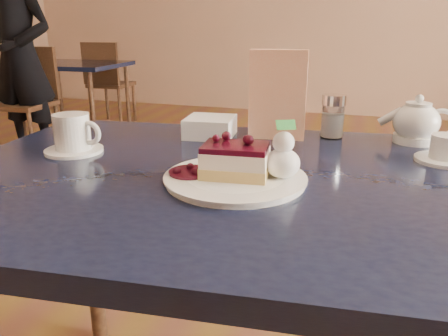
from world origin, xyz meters
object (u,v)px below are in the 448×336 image
(main_table, at_px, (239,210))
(cheesecake_slice, at_px, (235,161))
(dessert_plate, at_px, (235,179))
(tea_set, at_px, (421,128))
(bg_table_far_left, at_px, (78,130))
(patron, at_px, (21,58))
(coffee_set, at_px, (73,135))

(main_table, distance_m, cheesecake_slice, 0.13)
(dessert_plate, bearing_deg, tea_set, 47.08)
(bg_table_far_left, bearing_deg, patron, -89.36)
(cheesecake_slice, xyz_separation_m, coffee_set, (-0.42, 0.08, -0.00))
(coffee_set, bearing_deg, tea_set, 21.46)
(cheesecake_slice, relative_size, coffee_set, 0.92)
(main_table, relative_size, cheesecake_slice, 9.96)
(bg_table_far_left, relative_size, patron, 1.08)
(tea_set, bearing_deg, dessert_plate, -132.92)
(dessert_plate, height_order, patron, patron)
(dessert_plate, xyz_separation_m, coffee_set, (-0.42, 0.08, 0.03))
(dessert_plate, bearing_deg, bg_table_far_left, 130.87)
(dessert_plate, distance_m, coffee_set, 0.43)
(main_table, relative_size, patron, 0.82)
(bg_table_far_left, distance_m, patron, 1.00)
(coffee_set, bearing_deg, main_table, -4.26)
(cheesecake_slice, bearing_deg, bg_table_far_left, 125.01)
(bg_table_far_left, height_order, patron, patron)
(dessert_plate, relative_size, patron, 0.16)
(main_table, height_order, patron, patron)
(cheesecake_slice, height_order, bg_table_far_left, cheesecake_slice)
(coffee_set, xyz_separation_m, patron, (-1.97, 2.05, -0.01))
(tea_set, bearing_deg, main_table, -137.41)
(cheesecake_slice, bearing_deg, tea_set, 41.22)
(patron, bearing_deg, cheesecake_slice, -42.95)
(main_table, relative_size, dessert_plate, 4.97)
(patron, bearing_deg, main_table, -42.32)
(tea_set, bearing_deg, coffee_set, -158.54)
(dessert_plate, xyz_separation_m, bg_table_far_left, (-2.42, 2.80, -0.71))
(cheesecake_slice, height_order, tea_set, tea_set)
(dessert_plate, distance_m, bg_table_far_left, 3.77)
(main_table, xyz_separation_m, patron, (-2.38, 2.08, 0.11))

